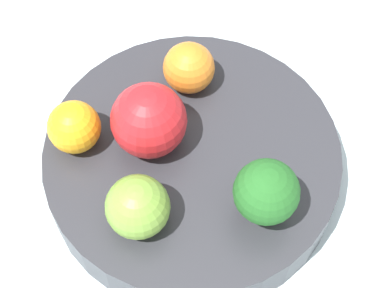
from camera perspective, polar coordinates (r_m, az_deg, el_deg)
ground_plane at (r=0.58m, az=0.00°, el=-3.70°), size 6.00×6.00×0.00m
table_surface at (r=0.57m, az=0.00°, el=-3.23°), size 1.20×1.20×0.02m
bowl at (r=0.55m, az=0.00°, el=-1.70°), size 0.25×0.25×0.04m
broccoli at (r=0.47m, az=6.61°, el=-4.35°), size 0.05×0.05×0.06m
apple_red at (r=0.48m, az=-4.85°, el=-5.59°), size 0.05×0.05×0.05m
apple_green at (r=0.51m, az=-3.87°, el=2.11°), size 0.06×0.06×0.06m
orange_front at (r=0.55m, az=-0.28°, el=6.79°), size 0.04×0.04×0.04m
orange_back at (r=0.52m, az=-10.44°, el=1.49°), size 0.04×0.04×0.04m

